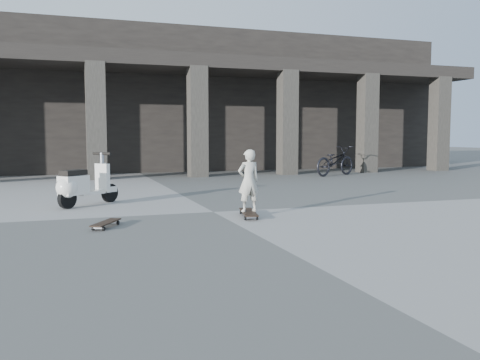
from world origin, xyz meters
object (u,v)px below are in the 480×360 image
object	(u,v)px
longboard	(249,213)
scooter	(79,186)
skateboard_spare	(106,223)
bicycle	(335,161)
child	(249,181)

from	to	relation	value
longboard	scooter	xyz separation A→B (m)	(-2.97, 2.40, 0.37)
skateboard_spare	longboard	bearing A→B (deg)	-55.12
skateboard_spare	scooter	bearing A→B (deg)	36.62
longboard	skateboard_spare	size ratio (longest dim) A/B	1.31
longboard	scooter	world-z (taller)	scooter
scooter	bicycle	bearing A→B (deg)	-9.23
child	scooter	xyz separation A→B (m)	(-2.97, 2.40, -0.23)
skateboard_spare	bicycle	xyz separation A→B (m)	(8.93, 8.37, 0.48)
skateboard_spare	scooter	xyz separation A→B (m)	(-0.37, 2.68, 0.38)
longboard	bicycle	distance (m)	10.29
child	longboard	bearing A→B (deg)	-94.82
skateboard_spare	bicycle	bearing A→B (deg)	-18.05
skateboard_spare	scooter	distance (m)	2.73
scooter	bicycle	xyz separation A→B (m)	(9.30, 5.69, 0.10)
longboard	child	world-z (taller)	child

